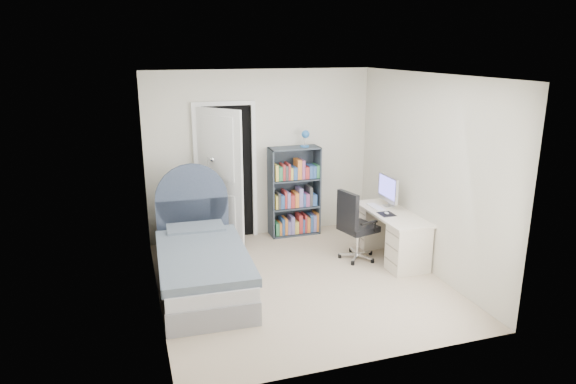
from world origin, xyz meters
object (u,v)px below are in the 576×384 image
object	(u,v)px
nightstand	(174,223)
floor_lamp	(211,211)
bookcase	(295,196)
desk	(391,232)
office_chair	(354,223)
bed	(202,262)

from	to	relation	value
nightstand	floor_lamp	xyz separation A→B (m)	(0.52, -0.07, 0.16)
bookcase	desk	bearing A→B (deg)	-53.33
bookcase	office_chair	distance (m)	1.29
desk	office_chair	xyz separation A→B (m)	(-0.53, 0.06, 0.18)
nightstand	bookcase	bearing A→B (deg)	2.21
bookcase	desk	world-z (taller)	bookcase
office_chair	bed	bearing A→B (deg)	-175.80
nightstand	bookcase	world-z (taller)	bookcase
bed	desk	bearing A→B (deg)	2.00
bed	bookcase	world-z (taller)	bookcase
bookcase	office_chair	world-z (taller)	bookcase
bed	office_chair	xyz separation A→B (m)	(2.08, 0.15, 0.24)
floor_lamp	bed	bearing A→B (deg)	-105.40
bed	floor_lamp	bearing A→B (deg)	74.60
bookcase	office_chair	size ratio (longest dim) A/B	1.66
floor_lamp	desk	distance (m)	2.54
floor_lamp	office_chair	bearing A→B (deg)	-31.68
nightstand	desk	xyz separation A→B (m)	(2.79, -1.21, -0.03)
bed	office_chair	distance (m)	2.09
office_chair	floor_lamp	bearing A→B (deg)	148.32
bed	desk	distance (m)	2.60
desk	nightstand	bearing A→B (deg)	156.59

